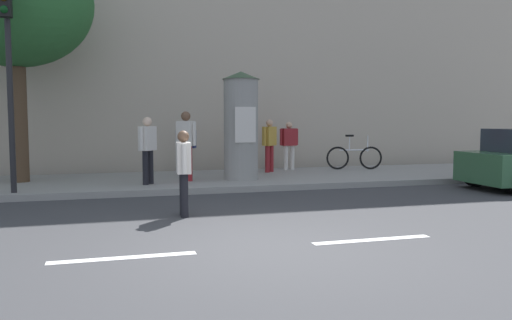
{
  "coord_description": "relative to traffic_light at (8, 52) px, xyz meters",
  "views": [
    {
      "loc": [
        -1.8,
        -6.32,
        1.71
      ],
      "look_at": [
        0.56,
        2.0,
        1.01
      ],
      "focal_mm": 35.27,
      "sensor_mm": 36.0,
      "label": 1
    }
  ],
  "objects": [
    {
      "name": "building_backdrop",
      "position": [
        3.88,
        6.76,
        2.7
      ],
      "size": [
        36.0,
        5.0,
        11.62
      ],
      "primitive_type": "cube",
      "color": "#B7A893",
      "rests_on": "ground_plane"
    },
    {
      "name": "lane_markings",
      "position": [
        3.88,
        -5.24,
        -3.1
      ],
      "size": [
        25.8,
        0.16,
        0.01
      ],
      "color": "silver",
      "rests_on": "ground_plane"
    },
    {
      "name": "traffic_light",
      "position": [
        0.0,
        0.0,
        0.0
      ],
      "size": [
        0.24,
        0.45,
        4.4
      ],
      "color": "black",
      "rests_on": "sidewalk_curb"
    },
    {
      "name": "bicycle_leaning",
      "position": [
        9.33,
        2.71,
        -2.57
      ],
      "size": [
        1.74,
        0.44,
        1.09
      ],
      "color": "black",
      "rests_on": "sidewalk_curb"
    },
    {
      "name": "pedestrian_in_red_top",
      "position": [
        4.07,
        2.84,
        -2.09
      ],
      "size": [
        0.55,
        0.47,
        1.48
      ],
      "color": "silver",
      "rests_on": "sidewalk_curb"
    },
    {
      "name": "pedestrian_in_dark_shirt",
      "position": [
        3.84,
        1.19,
        -1.92
      ],
      "size": [
        0.47,
        0.44,
        1.77
      ],
      "color": "maroon",
      "rests_on": "sidewalk_curb"
    },
    {
      "name": "poster_column",
      "position": [
        5.28,
        1.18,
        -1.54
      ],
      "size": [
        0.99,
        0.99,
        2.8
      ],
      "color": "gray",
      "rests_on": "sidewalk_curb"
    },
    {
      "name": "sidewalk_curb",
      "position": [
        3.88,
        1.76,
        -3.03
      ],
      "size": [
        36.0,
        4.0,
        0.15
      ],
      "primitive_type": "cube",
      "color": "gray",
      "rests_on": "ground_plane"
    },
    {
      "name": "pedestrian_in_light_jacket",
      "position": [
        7.33,
        3.19,
        -2.09
      ],
      "size": [
        0.63,
        0.31,
        1.49
      ],
      "color": "silver",
      "rests_on": "sidewalk_curb"
    },
    {
      "name": "pedestrian_near_pole",
      "position": [
        2.86,
        0.76,
        -2.0
      ],
      "size": [
        0.46,
        0.52,
        1.62
      ],
      "color": "black",
      "rests_on": "sidewalk_curb"
    },
    {
      "name": "pedestrian_with_backpack",
      "position": [
        6.53,
        2.67,
        -2.04
      ],
      "size": [
        0.5,
        0.49,
        1.57
      ],
      "color": "maroon",
      "rests_on": "sidewalk_curb"
    },
    {
      "name": "street_tree",
      "position": [
        -0.2,
        2.13,
        1.47
      ],
      "size": [
        3.78,
        3.78,
        6.07
      ],
      "color": "#4C3826",
      "rests_on": "sidewalk_curb"
    },
    {
      "name": "pedestrian_tallest",
      "position": [
        3.25,
        -2.74,
        -2.22
      ],
      "size": [
        0.27,
        0.62,
        1.52
      ],
      "color": "black",
      "rests_on": "ground_plane"
    },
    {
      "name": "ground_plane",
      "position": [
        3.88,
        -5.24,
        -3.11
      ],
      "size": [
        80.0,
        80.0,
        0.0
      ],
      "primitive_type": "plane",
      "color": "#38383A"
    }
  ]
}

